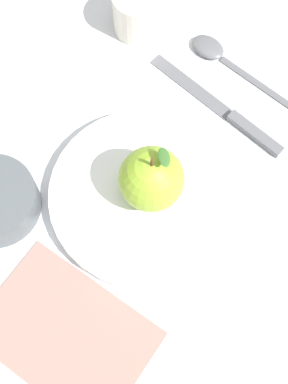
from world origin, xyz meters
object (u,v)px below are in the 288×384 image
object	(u,v)px
dinner_plate	(144,195)
spoon	(221,56)
knife	(227,113)
cup	(139,9)
linen_napkin	(66,333)
apple	(151,179)

from	to	relation	value
dinner_plate	spoon	bearing A→B (deg)	44.72
knife	spoon	xyz separation A→B (m)	(0.02, 0.08, 0.00)
dinner_plate	cup	size ratio (longest dim) A/B	3.10
spoon	linen_napkin	bearing A→B (deg)	-135.89
apple	dinner_plate	bearing A→B (deg)	166.84
dinner_plate	cup	xyz separation A→B (m)	(0.08, 0.25, 0.02)
linen_napkin	cup	bearing A→B (deg)	60.89
linen_napkin	apple	bearing A→B (deg)	41.19
linen_napkin	knife	bearing A→B (deg)	36.73
apple	knife	size ratio (longest dim) A/B	0.45
apple	linen_napkin	size ratio (longest dim) A/B	0.48
dinner_plate	knife	world-z (taller)	dinner_plate
dinner_plate	apple	size ratio (longest dim) A/B	2.58
cup	knife	bearing A→B (deg)	-69.76
apple	linen_napkin	world-z (taller)	apple
apple	knife	world-z (taller)	apple
cup	apple	bearing A→B (deg)	-105.19
cup	knife	distance (m)	0.18
cup	knife	world-z (taller)	cup
dinner_plate	linen_napkin	size ratio (longest dim) A/B	1.23
linen_napkin	dinner_plate	bearing A→B (deg)	43.33
apple	knife	xyz separation A→B (m)	(0.13, 0.08, -0.05)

